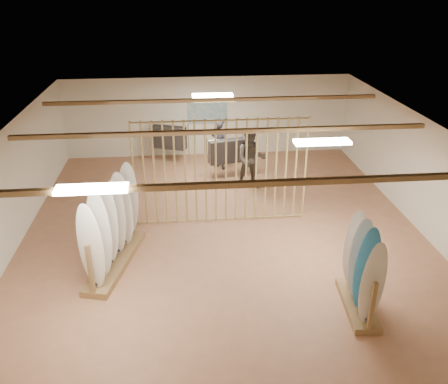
{
  "coord_description": "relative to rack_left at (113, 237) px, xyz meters",
  "views": [
    {
      "loc": [
        -1.01,
        -10.33,
        5.97
      ],
      "look_at": [
        0.0,
        0.0,
        1.2
      ],
      "focal_mm": 38.0,
      "sensor_mm": 36.0,
      "label": 1
    }
  ],
  "objects": [
    {
      "name": "floor",
      "position": [
        2.57,
        1.08,
        -0.71
      ],
      "size": [
        12.0,
        12.0,
        0.0
      ],
      "primitive_type": "plane",
      "color": "#B07855",
      "rests_on": "ground"
    },
    {
      "name": "ceiling",
      "position": [
        2.57,
        1.08,
        2.09
      ],
      "size": [
        12.0,
        12.0,
        0.0
      ],
      "primitive_type": "plane",
      "rotation": [
        3.14,
        0.0,
        0.0
      ],
      "color": "#9A9691",
      "rests_on": "ground"
    },
    {
      "name": "wall_back",
      "position": [
        2.57,
        7.08,
        0.69
      ],
      "size": [
        12.0,
        0.0,
        12.0
      ],
      "primitive_type": "plane",
      "rotation": [
        1.57,
        0.0,
        0.0
      ],
      "color": "white",
      "rests_on": "ground"
    },
    {
      "name": "wall_front",
      "position": [
        2.57,
        -4.92,
        0.69
      ],
      "size": [
        12.0,
        0.0,
        12.0
      ],
      "primitive_type": "plane",
      "rotation": [
        -1.57,
        0.0,
        0.0
      ],
      "color": "white",
      "rests_on": "ground"
    },
    {
      "name": "wall_left",
      "position": [
        -2.43,
        1.08,
        0.69
      ],
      "size": [
        0.0,
        12.0,
        12.0
      ],
      "primitive_type": "plane",
      "rotation": [
        1.57,
        0.0,
        1.57
      ],
      "color": "white",
      "rests_on": "ground"
    },
    {
      "name": "wall_right",
      "position": [
        7.57,
        1.08,
        0.69
      ],
      "size": [
        0.0,
        12.0,
        12.0
      ],
      "primitive_type": "plane",
      "rotation": [
        1.57,
        0.0,
        -1.57
      ],
      "color": "white",
      "rests_on": "ground"
    },
    {
      "name": "ceiling_slats",
      "position": [
        2.57,
        1.08,
        2.01
      ],
      "size": [
        9.5,
        6.12,
        0.1
      ],
      "primitive_type": "cube",
      "color": "olive",
      "rests_on": "ground"
    },
    {
      "name": "light_panels",
      "position": [
        2.57,
        1.08,
        2.03
      ],
      "size": [
        1.2,
        0.35,
        0.06
      ],
      "primitive_type": "cube",
      "color": "white",
      "rests_on": "ground"
    },
    {
      "name": "bamboo_partition",
      "position": [
        2.57,
        1.88,
        0.69
      ],
      "size": [
        4.45,
        0.05,
        2.78
      ],
      "color": "tan",
      "rests_on": "ground"
    },
    {
      "name": "poster",
      "position": [
        2.57,
        7.06,
        0.89
      ],
      "size": [
        1.4,
        0.03,
        0.9
      ],
      "primitive_type": "cube",
      "color": "teal",
      "rests_on": "ground"
    },
    {
      "name": "rack_left",
      "position": [
        0.0,
        0.0,
        0.0
      ],
      "size": [
        1.19,
        2.65,
        2.09
      ],
      "rotation": [
        0.0,
        0.0,
        -0.25
      ],
      "color": "olive",
      "rests_on": "floor"
    },
    {
      "name": "rack_right",
      "position": [
        4.9,
        -2.01,
        -0.08
      ],
      "size": [
        0.66,
        1.65,
        1.88
      ],
      "rotation": [
        0.0,
        0.0,
        -0.09
      ],
      "color": "olive",
      "rests_on": "floor"
    },
    {
      "name": "clothing_rack_a",
      "position": [
        1.19,
        6.41,
        0.17
      ],
      "size": [
        1.22,
        0.75,
        1.37
      ],
      "rotation": [
        0.0,
        0.0,
        -0.39
      ],
      "color": "silver",
      "rests_on": "floor"
    },
    {
      "name": "clothing_rack_b",
      "position": [
        3.03,
        4.9,
        0.15
      ],
      "size": [
        1.21,
        0.56,
        1.32
      ],
      "rotation": [
        0.0,
        0.0,
        0.23
      ],
      "color": "silver",
      "rests_on": "floor"
    },
    {
      "name": "shopper_a",
      "position": [
        2.86,
        5.63,
        0.26
      ],
      "size": [
        0.86,
        0.82,
        1.96
      ],
      "primitive_type": "imported",
      "rotation": [
        0.0,
        0.0,
        2.46
      ],
      "color": "#2B2A32",
      "rests_on": "floor"
    },
    {
      "name": "shopper_b",
      "position": [
        3.66,
        3.9,
        0.36
      ],
      "size": [
        1.12,
        0.92,
        2.14
      ],
      "primitive_type": "imported",
      "rotation": [
        0.0,
        0.0,
        -0.12
      ],
      "color": "#403A31",
      "rests_on": "floor"
    }
  ]
}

